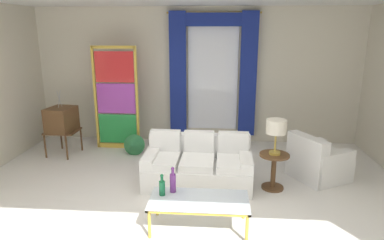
{
  "coord_description": "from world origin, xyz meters",
  "views": [
    {
      "loc": [
        0.48,
        -4.63,
        2.55
      ],
      "look_at": [
        0.05,
        0.9,
        1.05
      ],
      "focal_mm": 32.0,
      "sensor_mm": 36.0,
      "label": 1
    }
  ],
  "objects_px": {
    "couch_white_long": "(198,166)",
    "armchair_white": "(317,163)",
    "bottle_blue_decanter": "(162,187)",
    "table_lamp_brass": "(276,128)",
    "vintage_tv": "(61,120)",
    "peacock_figurine": "(133,146)",
    "coffee_table": "(199,202)",
    "round_side_table": "(274,168)",
    "bottle_crystal_tall": "(173,182)",
    "stained_glass_divider": "(116,101)"
  },
  "relations": [
    {
      "from": "table_lamp_brass",
      "to": "vintage_tv",
      "type": "bearing_deg",
      "value": 162.74
    },
    {
      "from": "bottle_blue_decanter",
      "to": "stained_glass_divider",
      "type": "distance_m",
      "value": 3.28
    },
    {
      "from": "couch_white_long",
      "to": "bottle_blue_decanter",
      "type": "xyz_separation_m",
      "value": [
        -0.4,
        -1.27,
        0.22
      ]
    },
    {
      "from": "bottle_blue_decanter",
      "to": "vintage_tv",
      "type": "distance_m",
      "value": 3.47
    },
    {
      "from": "couch_white_long",
      "to": "stained_glass_divider",
      "type": "bearing_deg",
      "value": 138.56
    },
    {
      "from": "armchair_white",
      "to": "stained_glass_divider",
      "type": "xyz_separation_m",
      "value": [
        -3.89,
        1.29,
        0.77
      ]
    },
    {
      "from": "peacock_figurine",
      "to": "table_lamp_brass",
      "type": "relative_size",
      "value": 1.05
    },
    {
      "from": "vintage_tv",
      "to": "table_lamp_brass",
      "type": "bearing_deg",
      "value": -17.26
    },
    {
      "from": "couch_white_long",
      "to": "armchair_white",
      "type": "xyz_separation_m",
      "value": [
        2.04,
        0.33,
        -0.02
      ]
    },
    {
      "from": "bottle_blue_decanter",
      "to": "vintage_tv",
      "type": "xyz_separation_m",
      "value": [
        -2.46,
        2.43,
        0.2
      ]
    },
    {
      "from": "coffee_table",
      "to": "bottle_blue_decanter",
      "type": "height_order",
      "value": "bottle_blue_decanter"
    },
    {
      "from": "stained_glass_divider",
      "to": "table_lamp_brass",
      "type": "height_order",
      "value": "stained_glass_divider"
    },
    {
      "from": "coffee_table",
      "to": "peacock_figurine",
      "type": "height_order",
      "value": "peacock_figurine"
    },
    {
      "from": "coffee_table",
      "to": "bottle_blue_decanter",
      "type": "bearing_deg",
      "value": 170.42
    },
    {
      "from": "bottle_crystal_tall",
      "to": "armchair_white",
      "type": "distance_m",
      "value": 2.78
    },
    {
      "from": "couch_white_long",
      "to": "vintage_tv",
      "type": "height_order",
      "value": "vintage_tv"
    },
    {
      "from": "armchair_white",
      "to": "peacock_figurine",
      "type": "distance_m",
      "value": 3.54
    },
    {
      "from": "vintage_tv",
      "to": "peacock_figurine",
      "type": "height_order",
      "value": "vintage_tv"
    },
    {
      "from": "round_side_table",
      "to": "bottle_blue_decanter",
      "type": "bearing_deg",
      "value": -144.7
    },
    {
      "from": "couch_white_long",
      "to": "stained_glass_divider",
      "type": "height_order",
      "value": "stained_glass_divider"
    },
    {
      "from": "coffee_table",
      "to": "round_side_table",
      "type": "bearing_deg",
      "value": 47.37
    },
    {
      "from": "stained_glass_divider",
      "to": "table_lamp_brass",
      "type": "distance_m",
      "value": 3.54
    },
    {
      "from": "bottle_crystal_tall",
      "to": "vintage_tv",
      "type": "bearing_deg",
      "value": 138.09
    },
    {
      "from": "peacock_figurine",
      "to": "coffee_table",
      "type": "bearing_deg",
      "value": -59.2
    },
    {
      "from": "peacock_figurine",
      "to": "couch_white_long",
      "type": "bearing_deg",
      "value": -39.28
    },
    {
      "from": "couch_white_long",
      "to": "bottle_crystal_tall",
      "type": "relative_size",
      "value": 4.96
    },
    {
      "from": "armchair_white",
      "to": "peacock_figurine",
      "type": "bearing_deg",
      "value": 166.72
    },
    {
      "from": "bottle_blue_decanter",
      "to": "table_lamp_brass",
      "type": "xyz_separation_m",
      "value": [
        1.63,
        1.16,
        0.5
      ]
    },
    {
      "from": "couch_white_long",
      "to": "round_side_table",
      "type": "xyz_separation_m",
      "value": [
        1.23,
        -0.12,
        0.05
      ]
    },
    {
      "from": "bottle_crystal_tall",
      "to": "stained_glass_divider",
      "type": "relative_size",
      "value": 0.16
    },
    {
      "from": "bottle_crystal_tall",
      "to": "armchair_white",
      "type": "relative_size",
      "value": 0.32
    },
    {
      "from": "table_lamp_brass",
      "to": "couch_white_long",
      "type": "bearing_deg",
      "value": 174.54
    },
    {
      "from": "table_lamp_brass",
      "to": "armchair_white",
      "type": "bearing_deg",
      "value": 29.06
    },
    {
      "from": "table_lamp_brass",
      "to": "coffee_table",
      "type": "bearing_deg",
      "value": -132.63
    },
    {
      "from": "bottle_crystal_tall",
      "to": "coffee_table",
      "type": "bearing_deg",
      "value": -26.93
    },
    {
      "from": "bottle_blue_decanter",
      "to": "peacock_figurine",
      "type": "bearing_deg",
      "value": 112.45
    },
    {
      "from": "bottle_blue_decanter",
      "to": "armchair_white",
      "type": "distance_m",
      "value": 2.94
    },
    {
      "from": "vintage_tv",
      "to": "stained_glass_divider",
      "type": "distance_m",
      "value": 1.17
    },
    {
      "from": "coffee_table",
      "to": "peacock_figurine",
      "type": "bearing_deg",
      "value": 120.8
    },
    {
      "from": "couch_white_long",
      "to": "vintage_tv",
      "type": "bearing_deg",
      "value": 158.05
    },
    {
      "from": "couch_white_long",
      "to": "bottle_blue_decanter",
      "type": "bearing_deg",
      "value": -107.52
    },
    {
      "from": "vintage_tv",
      "to": "table_lamp_brass",
      "type": "xyz_separation_m",
      "value": [
        4.1,
        -1.27,
        0.3
      ]
    },
    {
      "from": "bottle_crystal_tall",
      "to": "vintage_tv",
      "type": "xyz_separation_m",
      "value": [
        -2.59,
        2.33,
        0.17
      ]
    },
    {
      "from": "couch_white_long",
      "to": "peacock_figurine",
      "type": "xyz_separation_m",
      "value": [
        -1.4,
        1.15,
        -0.08
      ]
    },
    {
      "from": "vintage_tv",
      "to": "peacock_figurine",
      "type": "xyz_separation_m",
      "value": [
        1.46,
        -0.01,
        -0.51
      ]
    },
    {
      "from": "couch_white_long",
      "to": "coffee_table",
      "type": "xyz_separation_m",
      "value": [
        0.09,
        -1.36,
        0.07
      ]
    },
    {
      "from": "coffee_table",
      "to": "round_side_table",
      "type": "xyz_separation_m",
      "value": [
        1.14,
        1.24,
        -0.02
      ]
    },
    {
      "from": "coffee_table",
      "to": "couch_white_long",
      "type": "bearing_deg",
      "value": 93.8
    },
    {
      "from": "stained_glass_divider",
      "to": "round_side_table",
      "type": "xyz_separation_m",
      "value": [
        3.08,
        -1.75,
        -0.7
      ]
    },
    {
      "from": "bottle_blue_decanter",
      "to": "bottle_crystal_tall",
      "type": "height_order",
      "value": "bottle_crystal_tall"
    }
  ]
}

